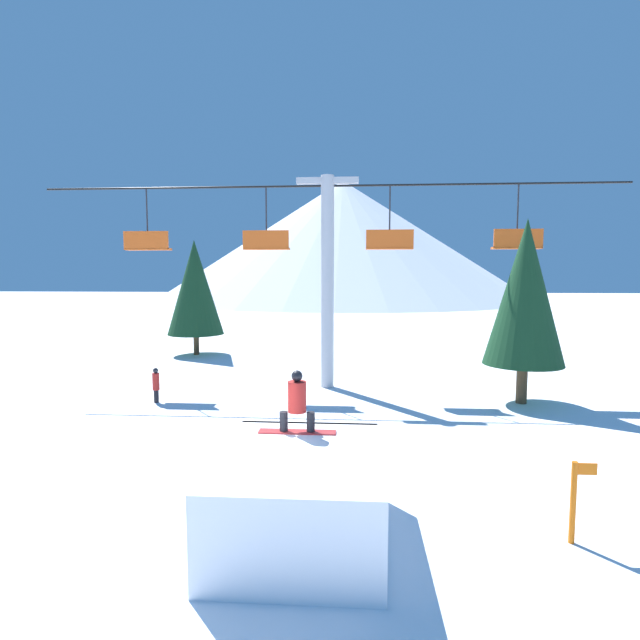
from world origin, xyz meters
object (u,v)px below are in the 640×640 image
(snow_ramp, at_px, (300,496))
(distant_skier, at_px, (156,384))
(snowboarder, at_px, (297,403))
(pine_tree_near, at_px, (525,293))
(trail_marker, at_px, (574,499))

(snow_ramp, relative_size, distant_skier, 2.81)
(snowboarder, height_order, distant_skier, snowboarder)
(pine_tree_near, relative_size, distant_skier, 5.19)
(snow_ramp, distance_m, pine_tree_near, 12.00)
(pine_tree_near, distance_m, trail_marker, 9.99)
(snowboarder, xyz_separation_m, pine_tree_near, (6.88, 8.40, 1.77))
(pine_tree_near, distance_m, distant_skier, 13.17)
(snow_ramp, distance_m, distant_skier, 10.50)
(snow_ramp, xyz_separation_m, trail_marker, (4.58, 0.19, 0.00))
(snowboarder, distance_m, pine_tree_near, 11.00)
(snow_ramp, xyz_separation_m, distant_skier, (-6.04, 8.60, -0.09))
(snow_ramp, bearing_deg, trail_marker, 2.36)
(trail_marker, bearing_deg, distant_skier, 141.62)
(snow_ramp, relative_size, pine_tree_near, 0.54)
(trail_marker, height_order, distant_skier, trail_marker)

